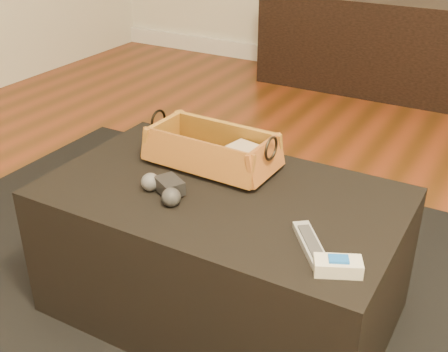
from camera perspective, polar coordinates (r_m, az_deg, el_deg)
The scene contains 10 objects.
baseboard at distance 3.95m, azimuth 21.02°, elevation 9.10°, with size 5.00×0.04×0.12m, color white.
media_cabinet at distance 3.74m, azimuth 15.52°, elevation 12.69°, with size 1.48×0.45×0.58m, color black.
area_rug at distance 1.78m, azimuth -1.07°, elevation -14.21°, with size 2.60×2.00×0.01m, color black.
ottoman at distance 1.68m, azimuth -0.26°, elevation -7.73°, with size 1.00×0.60×0.42m, color black.
tv_remote at distance 1.70m, azimuth -2.08°, elevation 1.83°, with size 0.21×0.05×0.02m, color black.
cloth_bundle at distance 1.67m, azimuth 2.36°, elevation 2.01°, with size 0.11×0.08×0.06m, color tan.
wicker_basket at distance 1.69m, azimuth -1.24°, elevation 2.54°, with size 0.41×0.22×0.14m.
game_controller at distance 1.54m, azimuth -6.11°, elevation -1.22°, with size 0.17×0.13×0.05m.
silver_remote at distance 1.35m, azimuth 8.77°, elevation -6.82°, with size 0.14×0.17×0.02m.
cream_gadget at distance 1.27m, azimuth 11.50°, elevation -8.93°, with size 0.12×0.09×0.04m.
Camera 1 is at (0.52, -1.01, 1.20)m, focal length 45.00 mm.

